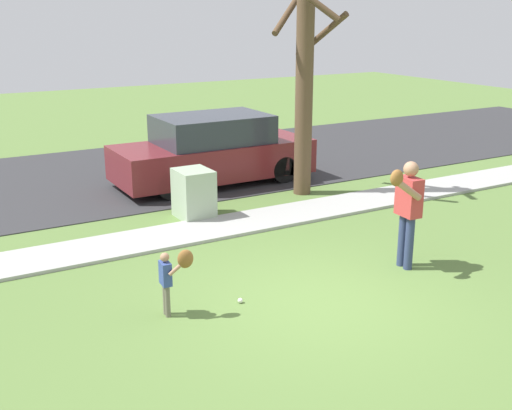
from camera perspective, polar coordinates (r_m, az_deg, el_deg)
ground_plane at (r=12.08m, az=-4.11°, el=-2.43°), size 48.00×48.00×0.00m
sidewalk_strip at (r=12.16m, az=-4.32°, el=-2.16°), size 36.00×1.20×0.06m
road_surface at (r=16.64m, az=-11.81°, el=2.72°), size 36.00×6.80×0.02m
person_adult at (r=10.34m, az=13.31°, el=0.08°), size 0.74×0.63×1.76m
person_child at (r=8.70m, az=-7.48°, el=-5.97°), size 0.42×0.40×0.97m
baseball at (r=9.22m, az=-1.42°, el=-8.51°), size 0.07×0.07×0.07m
utility_cabinet at (r=12.83m, az=-5.57°, el=1.01°), size 0.66×0.78×0.98m
street_tree_near at (r=14.14m, az=4.38°, el=12.20°), size 1.85×1.88×5.35m
parked_suv_maroon at (r=15.33m, az=-3.87°, el=4.83°), size 4.70×1.90×1.63m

